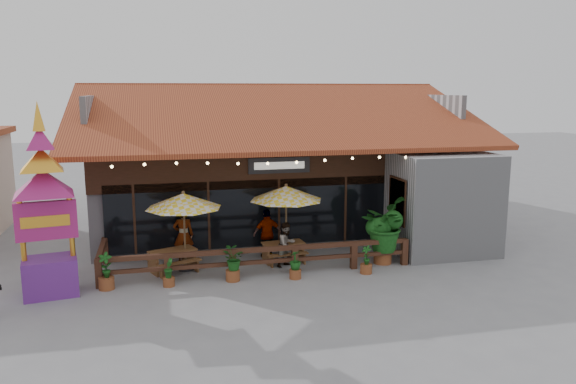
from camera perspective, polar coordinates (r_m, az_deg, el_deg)
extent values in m
plane|color=gray|center=(18.84, 1.80, -7.63)|extent=(100.00, 100.00, 0.00)
cube|color=#AEAEB3|center=(25.04, -2.33, 1.58)|extent=(14.00, 10.00, 4.00)
cube|color=#371C11|center=(19.65, -3.83, 2.68)|extent=(11.00, 0.16, 1.60)
cube|color=black|center=(19.93, -3.77, -2.17)|extent=(10.00, 0.12, 2.40)
cube|color=#FFB672|center=(20.13, -3.86, -2.05)|extent=(9.80, 0.05, 2.20)
cube|color=#AEAEB3|center=(20.90, 15.40, -1.10)|extent=(3.50, 2.70, 3.60)
cube|color=red|center=(19.93, 11.05, -0.88)|extent=(0.06, 1.20, 1.50)
cube|color=#371C11|center=(19.93, 11.03, -0.88)|extent=(0.04, 1.34, 1.64)
cube|color=#AA4A26|center=(21.34, -0.58, 7.89)|extent=(15.50, 7.05, 2.37)
cube|color=#AA4A26|center=(28.20, -3.74, 8.47)|extent=(15.50, 7.05, 2.37)
cube|color=#AA4A26|center=(24.75, -2.40, 10.82)|extent=(15.50, 0.30, 0.12)
cube|color=#AEAEB3|center=(24.43, -18.84, 7.19)|extent=(0.20, 9.00, 1.80)
cube|color=#AEAEB3|center=(26.98, 12.52, 7.74)|extent=(0.20, 9.00, 1.80)
cube|color=black|center=(19.72, -0.91, 2.73)|extent=(2.20, 0.10, 0.55)
cube|color=silver|center=(19.67, -0.87, 2.71)|extent=(1.80, 0.02, 0.25)
cube|color=#371C11|center=(19.66, -15.33, -2.71)|extent=(0.08, 0.08, 2.40)
cube|color=#371C11|center=(19.71, -8.05, -2.40)|extent=(0.08, 0.08, 2.40)
cube|color=#371C11|center=(20.08, -0.93, -2.06)|extent=(0.08, 0.08, 2.40)
cube|color=#371C11|center=(20.74, 5.84, -1.71)|extent=(0.08, 0.08, 2.40)
sphere|color=#FED78B|center=(17.58, -17.47, 2.47)|extent=(0.09, 0.09, 0.09)
sphere|color=#FED78B|center=(17.52, -14.38, 2.73)|extent=(0.09, 0.09, 0.09)
sphere|color=#FED78B|center=(17.53, -11.27, 2.89)|extent=(0.09, 0.09, 0.09)
sphere|color=#FED78B|center=(17.59, -8.17, 2.92)|extent=(0.09, 0.09, 0.09)
sphere|color=#FED78B|center=(17.70, -5.10, 2.89)|extent=(0.09, 0.09, 0.09)
sphere|color=#FED78B|center=(17.86, -2.08, 2.90)|extent=(0.09, 0.09, 0.09)
sphere|color=#FED78B|center=(18.07, 0.88, 3.02)|extent=(0.09, 0.09, 0.09)
sphere|color=#FED78B|center=(18.32, 3.77, 3.23)|extent=(0.09, 0.09, 0.09)
sphere|color=#FED78B|center=(18.61, 6.57, 3.42)|extent=(0.09, 0.09, 0.09)
sphere|color=#FED78B|center=(18.95, 9.28, 3.50)|extent=(0.09, 0.09, 0.09)
sphere|color=#FED78B|center=(19.34, 11.89, 3.46)|extent=(0.09, 0.09, 0.09)
cube|color=#462719|center=(17.73, -18.68, -7.83)|extent=(0.20, 0.20, 0.90)
cube|color=#462719|center=(17.64, -12.15, -7.60)|extent=(0.20, 0.20, 0.90)
cube|color=#462719|center=(17.77, -5.64, -7.27)|extent=(0.20, 0.20, 0.90)
cube|color=#462719|center=(18.12, 0.69, -6.87)|extent=(0.20, 0.20, 0.90)
cube|color=#462719|center=(18.69, 6.69, -6.41)|extent=(0.20, 0.20, 0.90)
cube|color=#462719|center=(19.36, 11.73, -5.96)|extent=(0.20, 0.20, 0.90)
cube|color=#462719|center=(17.79, -2.77, -5.87)|extent=(9.80, 0.16, 0.14)
cube|color=#462719|center=(17.90, -2.76, -7.10)|extent=(9.80, 0.12, 0.12)
cube|color=#462719|center=(18.81, -18.41, -5.50)|extent=(0.16, 2.50, 0.14)
cube|color=#462719|center=(20.02, -18.06, -5.72)|extent=(0.20, 0.20, 0.90)
cylinder|color=brown|center=(18.51, -10.46, -4.14)|extent=(0.06, 0.06, 2.48)
cone|color=yellow|center=(18.27, -10.57, -0.87)|extent=(2.89, 2.89, 0.48)
sphere|color=brown|center=(18.22, -10.60, -0.04)|extent=(0.11, 0.11, 0.11)
cylinder|color=black|center=(18.84, -10.34, -7.70)|extent=(0.47, 0.47, 0.06)
cylinder|color=brown|center=(19.28, -0.19, -3.31)|extent=(0.07, 0.07, 2.52)
cone|color=yellow|center=(19.05, -0.19, -0.11)|extent=(2.70, 2.70, 0.49)
sphere|color=brown|center=(19.00, -0.20, 0.71)|extent=(0.11, 0.11, 0.11)
cylinder|color=black|center=(19.61, -0.19, -6.80)|extent=(0.48, 0.48, 0.07)
cube|color=brown|center=(18.62, -11.66, -5.87)|extent=(1.62, 1.19, 0.06)
cube|color=brown|center=(18.49, -13.46, -7.17)|extent=(0.31, 0.63, 0.68)
cube|color=brown|center=(18.97, -9.83, -6.58)|extent=(0.31, 0.63, 0.68)
cube|color=brown|center=(18.26, -10.99, -7.09)|extent=(1.46, 0.79, 0.05)
cube|color=brown|center=(19.15, -12.24, -6.30)|extent=(1.46, 0.79, 0.05)
cube|color=brown|center=(19.23, -0.48, -5.22)|extent=(1.47, 0.80, 0.05)
cube|color=brown|center=(19.15, -2.24, -6.32)|extent=(0.13, 0.62, 0.65)
cube|color=brown|center=(19.52, 1.25, -5.98)|extent=(0.13, 0.62, 0.65)
cube|color=brown|center=(18.87, 0.00, -6.37)|extent=(1.43, 0.39, 0.04)
cube|color=brown|center=(19.75, -0.93, -5.60)|extent=(1.43, 0.39, 0.04)
cube|color=#632484|center=(17.62, -22.97, -7.90)|extent=(1.62, 1.33, 1.10)
cube|color=#A71E6D|center=(17.20, -23.35, -2.68)|extent=(1.66, 0.50, 1.10)
cube|color=gold|center=(17.07, -23.43, -2.77)|extent=(1.27, 0.24, 0.32)
cylinder|color=gold|center=(17.36, -25.39, -3.33)|extent=(0.15, 0.15, 1.83)
cylinder|color=gold|center=(17.13, -21.20, -3.20)|extent=(0.15, 0.15, 1.83)
pyramid|color=#A71E6D|center=(16.95, -23.71, 2.15)|extent=(2.53, 2.53, 0.73)
pyramid|color=gold|center=(16.88, -23.85, 4.14)|extent=(1.79, 1.79, 0.64)
pyramid|color=#A71E6D|center=(16.84, -24.00, 6.15)|extent=(1.16, 1.16, 0.64)
pyramid|color=gold|center=(16.81, -24.17, 8.47)|extent=(0.53, 0.53, 0.82)
cylinder|color=brown|center=(19.46, 9.59, -6.50)|extent=(0.61, 0.61, 0.45)
imported|color=#195A1A|center=(19.16, 9.69, -3.26)|extent=(2.01, 2.11, 1.82)
sphere|color=#195A1A|center=(19.21, 10.19, -4.29)|extent=(0.61, 0.61, 0.61)
sphere|color=#195A1A|center=(19.27, 9.18, -3.59)|extent=(0.53, 0.53, 0.53)
imported|color=#371C11|center=(19.48, -10.58, -4.33)|extent=(0.71, 0.48, 1.87)
imported|color=#371C11|center=(18.72, -0.14, -5.35)|extent=(0.92, 0.87, 1.50)
imported|color=#371C11|center=(19.64, -2.10, -4.25)|extent=(1.05, 0.52, 1.73)
cylinder|color=brown|center=(17.63, -17.95, -8.81)|extent=(0.46, 0.46, 0.37)
imported|color=#195A1A|center=(17.45, -18.06, -7.06)|extent=(0.44, 0.34, 0.76)
cylinder|color=brown|center=(17.41, -12.00, -8.91)|extent=(0.35, 0.35, 0.28)
imported|color=#195A1A|center=(17.28, -12.06, -7.57)|extent=(0.30, 0.35, 0.58)
cylinder|color=brown|center=(17.57, -5.63, -8.43)|extent=(0.43, 0.43, 0.35)
imported|color=#195A1A|center=(17.41, -5.66, -6.77)|extent=(0.82, 0.78, 0.72)
cylinder|color=brown|center=(17.70, 0.75, -8.32)|extent=(0.37, 0.37, 0.30)
imported|color=#195A1A|center=(17.56, 0.75, -6.92)|extent=(0.47, 0.47, 0.61)
cylinder|color=brown|center=(18.35, 7.94, -7.73)|extent=(0.38, 0.38, 0.30)
imported|color=#195A1A|center=(18.21, 7.97, -6.35)|extent=(0.36, 0.40, 0.62)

